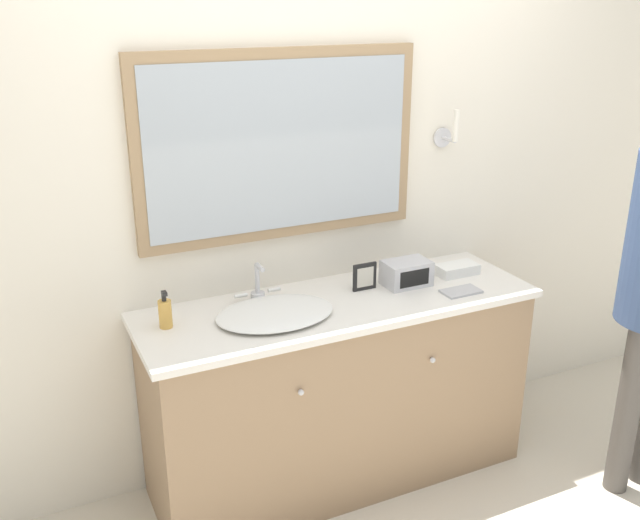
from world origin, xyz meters
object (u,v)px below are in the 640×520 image
Objects in this scene: sink_basin at (274,312)px; appliance_box at (407,273)px; soap_bottle at (165,313)px; picture_frame at (365,277)px.

appliance_box is at bearing 4.98° from sink_basin.
sink_basin is 2.37× the size of appliance_box.
soap_bottle reaches higher than picture_frame.
sink_basin is at bearing -175.02° from appliance_box.
appliance_box is at bearing -8.73° from picture_frame.
sink_basin is 3.14× the size of soap_bottle.
sink_basin is at bearing -11.83° from soap_bottle.
picture_frame is (-0.19, 0.03, 0.01)m from appliance_box.
sink_basin is 0.47m from picture_frame.
soap_bottle is at bearing 168.17° from sink_basin.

